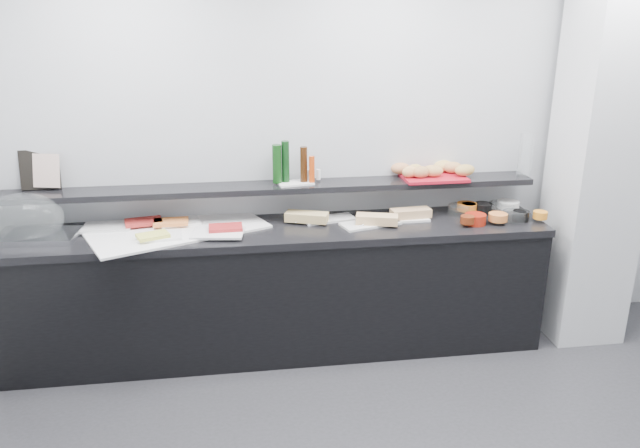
{
  "coord_description": "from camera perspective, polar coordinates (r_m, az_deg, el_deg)",
  "views": [
    {
      "loc": [
        -0.97,
        -2.21,
        2.28
      ],
      "look_at": [
        -0.45,
        1.45,
        1.0
      ],
      "focal_mm": 35.0,
      "sensor_mm": 36.0,
      "label": 1
    }
  ],
  "objects": [
    {
      "name": "back_wall",
      "position": [
        4.42,
        4.82,
        6.9
      ],
      "size": [
        5.0,
        0.02,
        2.7
      ],
      "primitive_type": "cube",
      "color": "#B1B4B8",
      "rests_on": "ground"
    },
    {
      "name": "column",
      "position": [
        4.67,
        24.16,
        5.97
      ],
      "size": [
        0.5,
        0.5,
        2.7
      ],
      "primitive_type": "cube",
      "color": "silver",
      "rests_on": "ground"
    },
    {
      "name": "buffet_cabinet",
      "position": [
        4.34,
        -3.76,
        -6.27
      ],
      "size": [
        3.6,
        0.6,
        0.85
      ],
      "primitive_type": "cube",
      "color": "black",
      "rests_on": "ground"
    },
    {
      "name": "counter_top",
      "position": [
        4.16,
        -3.9,
        -0.67
      ],
      "size": [
        3.62,
        0.62,
        0.05
      ],
      "primitive_type": "cube",
      "color": "black",
      "rests_on": "buffet_cabinet"
    },
    {
      "name": "wall_shelf",
      "position": [
        4.25,
        -4.15,
        3.36
      ],
      "size": [
        3.6,
        0.25,
        0.04
      ],
      "primitive_type": "cube",
      "color": "black",
      "rests_on": "back_wall"
    },
    {
      "name": "cloche_base",
      "position": [
        4.3,
        -24.02,
        -1.03
      ],
      "size": [
        0.46,
        0.33,
        0.04
      ],
      "primitive_type": "cube",
      "rotation": [
        0.0,
        0.0,
        -0.09
      ],
      "color": "#B3B5BA",
      "rests_on": "counter_top"
    },
    {
      "name": "cloche_dome",
      "position": [
        4.33,
        -25.6,
        0.31
      ],
      "size": [
        0.58,
        0.46,
        0.34
      ],
      "primitive_type": "ellipsoid",
      "rotation": [
        0.0,
        0.0,
        0.27
      ],
      "color": "white",
      "rests_on": "cloche_base"
    },
    {
      "name": "linen_runner",
      "position": [
        4.18,
        -12.83,
        -0.54
      ],
      "size": [
        1.23,
        0.93,
        0.01
      ],
      "primitive_type": "cube",
      "rotation": [
        0.0,
        0.0,
        0.41
      ],
      "color": "white",
      "rests_on": "counter_top"
    },
    {
      "name": "platter_meat_a",
      "position": [
        4.33,
        -18.84,
        -0.21
      ],
      "size": [
        0.31,
        0.21,
        0.01
      ],
      "primitive_type": "cube",
      "rotation": [
        0.0,
        0.0,
        0.01
      ],
      "color": "silver",
      "rests_on": "linen_runner"
    },
    {
      "name": "food_meat_a",
      "position": [
        4.3,
        -15.84,
        0.2
      ],
      "size": [
        0.26,
        0.19,
        0.02
      ],
      "primitive_type": "cube",
      "rotation": [
        0.0,
        0.0,
        0.2
      ],
      "color": "maroon",
      "rests_on": "platter_meat_a"
    },
    {
      "name": "platter_salmon",
      "position": [
        4.29,
        -12.68,
        0.18
      ],
      "size": [
        0.29,
        0.22,
        0.01
      ],
      "primitive_type": "cube",
      "rotation": [
        0.0,
        0.0,
        0.21
      ],
      "color": "white",
      "rests_on": "linen_runner"
    },
    {
      "name": "food_salmon",
      "position": [
        4.25,
        -13.46,
        0.19
      ],
      "size": [
        0.23,
        0.15,
        0.02
      ],
      "primitive_type": "cube",
      "rotation": [
        0.0,
        0.0,
        0.04
      ],
      "color": "orange",
      "rests_on": "platter_salmon"
    },
    {
      "name": "platter_cheese",
      "position": [
        4.05,
        -14.43,
        -1.08
      ],
      "size": [
        0.29,
        0.21,
        0.01
      ],
      "primitive_type": "cube",
      "rotation": [
        0.0,
        0.0,
        0.09
      ],
      "color": "white",
      "rests_on": "linen_runner"
    },
    {
      "name": "food_cheese",
      "position": [
        4.02,
        -15.04,
        -1.03
      ],
      "size": [
        0.22,
        0.18,
        0.02
      ],
      "primitive_type": "cube",
      "rotation": [
        0.0,
        0.0,
        0.38
      ],
      "color": "#DCDB55",
      "rests_on": "platter_cheese"
    },
    {
      "name": "platter_meat_b",
      "position": [
        4.04,
        -9.32,
        -0.81
      ],
      "size": [
        0.35,
        0.26,
        0.01
      ],
      "primitive_type": "cube",
      "rotation": [
        0.0,
        0.0,
        -0.14
      ],
      "color": "white",
      "rests_on": "linen_runner"
    },
    {
      "name": "food_meat_b",
      "position": [
        4.07,
        -8.63,
        -0.32
      ],
      "size": [
        0.22,
        0.14,
        0.02
      ],
      "primitive_type": "cube",
      "rotation": [
        0.0,
        0.0,
        0.03
      ],
      "color": "maroon",
      "rests_on": "platter_meat_b"
    },
    {
      "name": "sandwich_plate_left",
      "position": [
        4.29,
        0.81,
        0.46
      ],
      "size": [
        0.38,
        0.22,
        0.01
      ],
      "primitive_type": "cube",
      "rotation": [
        0.0,
        0.0,
        0.21
      ],
      "color": "silver",
      "rests_on": "counter_top"
    },
    {
      "name": "sandwich_food_left",
      "position": [
        4.22,
        -1.23,
        0.66
      ],
      "size": [
        0.31,
        0.2,
        0.06
      ],
      "primitive_type": "cube",
      "rotation": [
        0.0,
        0.0,
        -0.35
      ],
      "color": "tan",
      "rests_on": "sandwich_plate_left"
    },
    {
      "name": "tongs_left",
      "position": [
        4.21,
        -1.22,
        0.22
      ],
      "size": [
        0.16,
        0.02,
        0.01
      ],
      "primitive_type": "cylinder",
      "rotation": [
        0.0,
        1.57,
        0.09
      ],
      "color": "#B1B2B8",
      "rests_on": "sandwich_plate_left"
    },
    {
      "name": "sandwich_plate_mid",
      "position": [
        4.21,
        4.62,
        0.04
      ],
      "size": [
        0.43,
        0.28,
        0.01
      ],
      "primitive_type": "cube",
      "rotation": [
        0.0,
        0.0,
        0.28
      ],
      "color": "white",
      "rests_on": "counter_top"
    },
    {
      "name": "sandwich_food_mid",
      "position": [
        4.19,
        5.23,
        0.43
      ],
      "size": [
        0.3,
        0.18,
        0.06
      ],
      "primitive_type": "cube",
      "rotation": [
        0.0,
        0.0,
        -0.27
      ],
      "color": "tan",
      "rests_on": "sandwich_plate_mid"
    },
    {
      "name": "tongs_mid",
      "position": [
        4.17,
        4.55,
        0.01
      ],
      "size": [
        0.16,
        0.05,
        0.01
      ],
      "primitive_type": "cylinder",
      "rotation": [
        0.0,
        1.57,
        0.29
      ],
      "color": "silver",
      "rests_on": "sandwich_plate_mid"
    },
    {
      "name": "sandwich_plate_right",
      "position": [
        4.34,
        7.42,
        0.49
      ],
      "size": [
        0.38,
        0.16,
        0.01
      ],
      "primitive_type": "cube",
      "rotation": [
        0.0,
        0.0,
        0.01
      ],
      "color": "white",
      "rests_on": "counter_top"
    },
    {
      "name": "sandwich_food_right",
      "position": [
        4.34,
        8.29,
        0.99
      ],
      "size": [
        0.28,
        0.13,
        0.06
      ],
      "primitive_type": "cube",
      "rotation": [
        0.0,
        0.0,
        0.08
      ],
      "color": "tan",
      "rests_on": "sandwich_plate_right"
    },
    {
      "name": "tongs_right",
      "position": [
        4.29,
        6.76,
        0.5
      ],
      "size": [
        0.14,
        0.08,
        0.01
      ],
      "primitive_type": "cylinder",
      "rotation": [
        0.0,
        1.57,
        0.5
      ],
      "color": "silver",
      "rests_on": "sandwich_plate_right"
    },
    {
      "name": "bowl_glass_fruit",
      "position": [
        4.5,
        12.58,
        1.27
      ],
      "size": [
        0.18,
        0.18,
        0.07
      ],
      "primitive_type": "cylinder",
      "rotation": [
        0.0,
        0.0,
        0.2
      ],
      "color": "white",
      "rests_on": "counter_top"
    },
    {
      "name": "fill_glass_fruit",
      "position": [
        4.55,
        13.27,
        1.57
      ],
      "size": [
        0.16,
        0.16,
        0.05
      ],
      "primitive_type": "cylinder",
      "rotation": [
        0.0,
        0.0,
        0.18
      ],
      "color": "orange",
      "rests_on": "bowl_glass_fruit"
    },
    {
      "name": "bowl_black_jam",
      "position": [
        4.59,
        14.69,
        1.42
      ],
      "size": [
        0.16,
        0.16,
        0.07
      ],
      "primitive_type": "cylinder",
      "rotation": [
        0.0,
        0.0,
        0.29
      ],
      "color": "black",
      "rests_on": "counter_top"
    },
    {
      "name": "fill_black_jam",
      "position": [
        4.54,
        13.44,
        1.52
      ],
      "size": [
        0.13,
        0.13,
        0.05
      ],
      "primitive_type": "cylinder",
      "rotation": [
        0.0,
        0.0,
        -0.35
      ],
      "color": "#510F0B",
      "rests_on": "bowl_black_jam"
    },
    {
      "name": "bowl_glass_cream",
      "position": [
        4.62,
        16.26,
        1.42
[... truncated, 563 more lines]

